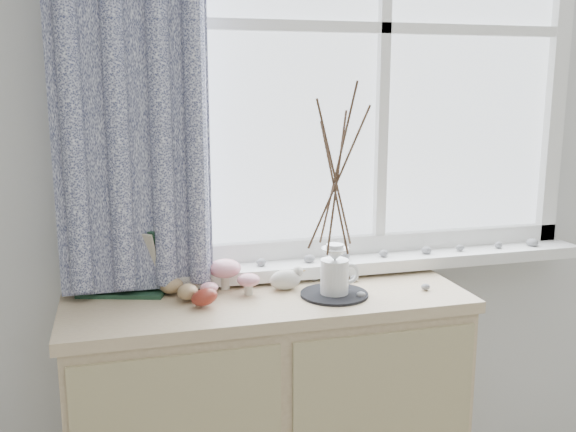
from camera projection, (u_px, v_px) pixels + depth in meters
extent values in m
cube|color=silver|center=(294.00, 137.00, 2.10)|extent=(4.00, 0.04, 2.60)
cube|color=silver|center=(382.00, 29.00, 2.10)|extent=(1.30, 0.01, 1.40)
cube|color=white|center=(384.00, 261.00, 2.19)|extent=(1.45, 0.16, 0.04)
cube|color=#0A0E38|center=(126.00, 9.00, 1.77)|extent=(0.44, 0.06, 1.61)
cube|color=beige|center=(268.00, 430.00, 2.01)|extent=(1.17, 0.43, 0.81)
cube|color=beige|center=(268.00, 301.00, 1.93)|extent=(1.20, 0.45, 0.03)
cylinder|color=beige|center=(225.00, 279.00, 1.97)|extent=(0.03, 0.03, 0.06)
ellipsoid|color=#AE0520|center=(225.00, 268.00, 1.97)|extent=(0.10, 0.10, 0.06)
cylinder|color=beige|center=(249.00, 287.00, 1.93)|extent=(0.03, 0.03, 0.04)
ellipsoid|color=#AE0520|center=(248.00, 280.00, 1.92)|extent=(0.07, 0.07, 0.04)
cylinder|color=beige|center=(209.00, 293.00, 1.89)|extent=(0.02, 0.02, 0.03)
ellipsoid|color=#AE0520|center=(209.00, 287.00, 1.88)|extent=(0.05, 0.05, 0.03)
ellipsoid|color=tan|center=(188.00, 292.00, 1.86)|extent=(0.06, 0.05, 0.08)
ellipsoid|color=tan|center=(172.00, 286.00, 1.91)|extent=(0.06, 0.05, 0.08)
ellipsoid|color=maroon|center=(204.00, 297.00, 1.81)|extent=(0.06, 0.05, 0.08)
cylinder|color=black|center=(334.00, 294.00, 1.92)|extent=(0.20, 0.20, 0.01)
cylinder|color=white|center=(334.00, 276.00, 1.91)|extent=(0.09, 0.09, 0.10)
cone|color=white|center=(335.00, 254.00, 1.89)|extent=(0.08, 0.08, 0.04)
cylinder|color=white|center=(335.00, 248.00, 1.89)|extent=(0.05, 0.05, 0.02)
torus|color=white|center=(349.00, 274.00, 1.92)|extent=(0.06, 0.01, 0.06)
ellipsoid|color=gray|center=(361.00, 295.00, 1.89)|extent=(0.03, 0.03, 0.02)
ellipsoid|color=gray|center=(354.00, 279.00, 2.05)|extent=(0.03, 0.03, 0.02)
ellipsoid|color=gray|center=(426.00, 287.00, 1.97)|extent=(0.03, 0.03, 0.02)
ellipsoid|color=gray|center=(315.00, 278.00, 2.06)|extent=(0.03, 0.03, 0.02)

